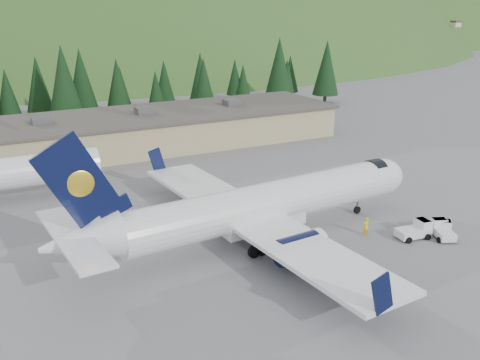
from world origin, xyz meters
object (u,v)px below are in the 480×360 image
object	(u,v)px
airliner	(259,207)
baggage_tug_b	(439,227)
baggage_tug_a	(416,230)
ramp_worker	(366,226)
terminal_building	(113,133)
baggage_tug_c	(441,230)

from	to	relation	value
airliner	baggage_tug_b	bearing A→B (deg)	-27.03
baggage_tug_a	ramp_worker	xyz separation A→B (m)	(-3.92, 2.59, 0.15)
airliner	baggage_tug_a	world-z (taller)	airliner
terminal_building	ramp_worker	distance (m)	44.05
baggage_tug_a	airliner	bearing A→B (deg)	161.22
ramp_worker	terminal_building	bearing A→B (deg)	-75.08
terminal_building	airliner	bearing A→B (deg)	-84.16
baggage_tug_a	ramp_worker	size ratio (longest dim) A/B	1.84
ramp_worker	airliner	bearing A→B (deg)	-24.43
baggage_tug_b	ramp_worker	bearing A→B (deg)	-162.45
baggage_tug_b	ramp_worker	distance (m)	7.27
airliner	baggage_tug_c	xyz separation A→B (m)	(15.89, -7.38, -2.67)
airliner	terminal_building	xyz separation A→B (m)	(-3.90, 38.09, -0.75)
baggage_tug_a	ramp_worker	world-z (taller)	ramp_worker
baggage_tug_a	terminal_building	xyz separation A→B (m)	(-17.47, 44.47, 1.85)
airliner	terminal_building	size ratio (longest dim) A/B	0.54
baggage_tug_a	baggage_tug_c	distance (m)	2.53
airliner	baggage_tug_a	xyz separation A→B (m)	(13.57, -6.38, -2.60)
terminal_building	ramp_worker	bearing A→B (deg)	-72.07
baggage_tug_c	baggage_tug_a	bearing A→B (deg)	88.52
baggage_tug_b	ramp_worker	xyz separation A→B (m)	(-6.66, 2.90, 0.29)
ramp_worker	baggage_tug_a	bearing A→B (deg)	143.57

